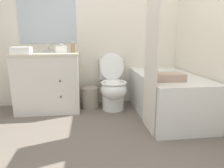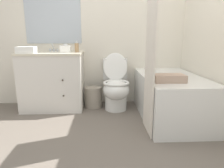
% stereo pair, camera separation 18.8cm
% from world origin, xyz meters
% --- Properties ---
extents(ground_plane, '(14.00, 14.00, 0.00)m').
position_xyz_m(ground_plane, '(0.00, 0.00, 0.00)').
color(ground_plane, '#6B6056').
extents(wall_back, '(8.00, 0.06, 2.50)m').
position_xyz_m(wall_back, '(-0.01, 1.62, 1.25)').
color(wall_back, silver).
rests_on(wall_back, ground_plane).
extents(wall_right, '(0.05, 2.60, 2.50)m').
position_xyz_m(wall_right, '(1.28, 0.80, 1.25)').
color(wall_right, silver).
rests_on(wall_right, ground_plane).
extents(vanity_cabinet, '(0.91, 0.56, 0.85)m').
position_xyz_m(vanity_cabinet, '(-0.80, 1.33, 0.44)').
color(vanity_cabinet, silver).
rests_on(vanity_cabinet, ground_plane).
extents(sink_faucet, '(0.14, 0.12, 0.12)m').
position_xyz_m(sink_faucet, '(-0.80, 1.50, 0.89)').
color(sink_faucet, silver).
rests_on(sink_faucet, vanity_cabinet).
extents(toilet, '(0.38, 0.63, 0.84)m').
position_xyz_m(toilet, '(0.15, 1.26, 0.34)').
color(toilet, white).
rests_on(toilet, ground_plane).
extents(bathtub, '(0.76, 1.39, 0.57)m').
position_xyz_m(bathtub, '(0.86, 0.90, 0.29)').
color(bathtub, white).
rests_on(bathtub, ground_plane).
extents(shower_curtain, '(0.02, 0.42, 2.04)m').
position_xyz_m(shower_curtain, '(0.47, 0.49, 1.02)').
color(shower_curtain, silver).
rests_on(shower_curtain, ground_plane).
extents(wastebasket, '(0.27, 0.27, 0.32)m').
position_xyz_m(wastebasket, '(-0.20, 1.35, 0.16)').
color(wastebasket, gray).
rests_on(wastebasket, ground_plane).
extents(tissue_box, '(0.15, 0.13, 0.13)m').
position_xyz_m(tissue_box, '(-0.58, 1.31, 0.91)').
color(tissue_box, white).
rests_on(tissue_box, vanity_cabinet).
extents(soap_dispenser, '(0.06, 0.06, 0.16)m').
position_xyz_m(soap_dispenser, '(-0.43, 1.38, 0.93)').
color(soap_dispenser, tan).
rests_on(soap_dispenser, vanity_cabinet).
extents(hand_towel_folded, '(0.25, 0.18, 0.09)m').
position_xyz_m(hand_towel_folded, '(-1.09, 1.18, 0.90)').
color(hand_towel_folded, white).
rests_on(hand_towel_folded, vanity_cabinet).
extents(bath_towel_folded, '(0.35, 0.21, 0.08)m').
position_xyz_m(bath_towel_folded, '(0.71, 0.55, 0.61)').
color(bath_towel_folded, tan).
rests_on(bath_towel_folded, bathtub).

